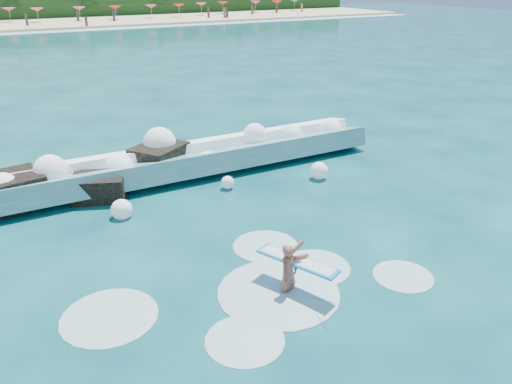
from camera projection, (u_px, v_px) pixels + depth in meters
ground at (244, 268)px, 13.76m from camera, size 200.00×200.00×0.00m
beach at (6, 25)px, 76.12m from camera, size 140.00×20.00×0.40m
wet_band at (13, 33)px, 67.38m from camera, size 140.00×5.00×0.08m
breaking_wave at (186, 161)px, 20.12m from camera, size 16.34×2.62×1.41m
rock_cluster at (84, 181)px, 18.32m from camera, size 8.36×3.43×1.42m
surfer_with_board at (291, 271)px, 12.51m from camera, size 1.36×2.83×1.63m
wave_spray at (176, 155)px, 19.72m from camera, size 14.88×4.81×1.94m
surf_foam at (258, 290)px, 12.80m from camera, size 9.32×5.30×0.16m
beach_umbrellas at (5, 10)px, 76.75m from camera, size 112.49×6.03×0.50m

